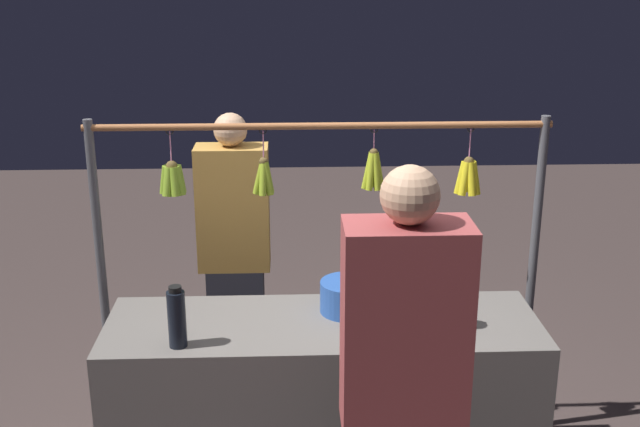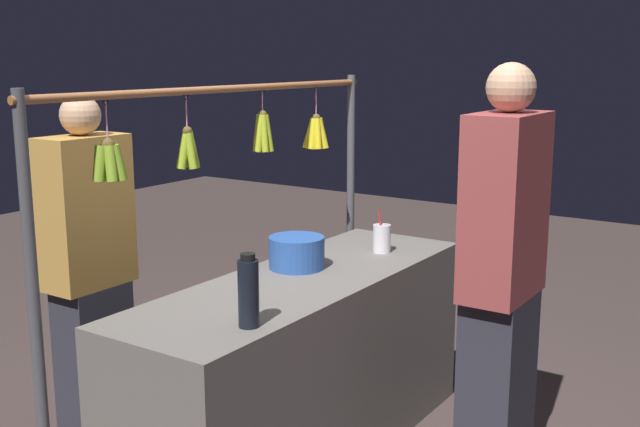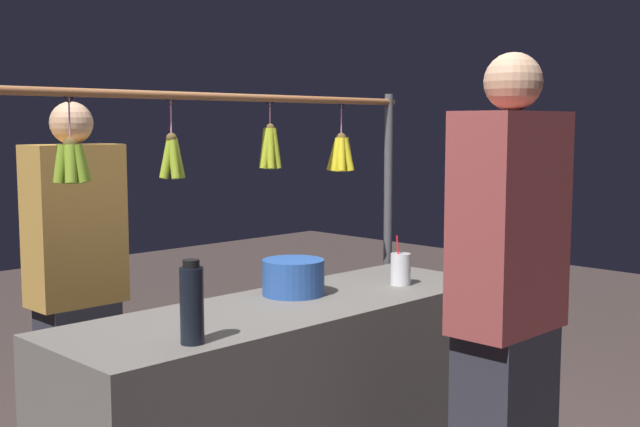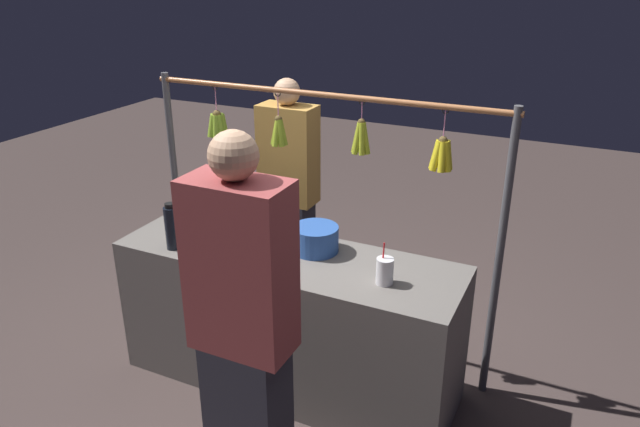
{
  "view_description": "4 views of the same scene",
  "coord_description": "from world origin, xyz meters",
  "px_view_note": "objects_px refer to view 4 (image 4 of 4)",
  "views": [
    {
      "loc": [
        0.14,
        3.14,
        2.36
      ],
      "look_at": [
        0.01,
        0.0,
        1.35
      ],
      "focal_mm": 43.55,
      "sensor_mm": 36.0,
      "label": 1
    },
    {
      "loc": [
        2.67,
        1.88,
        1.79
      ],
      "look_at": [
        -0.14,
        0.0,
        1.1
      ],
      "focal_mm": 43.54,
      "sensor_mm": 36.0,
      "label": 2
    },
    {
      "loc": [
        2.09,
        2.25,
        1.53
      ],
      "look_at": [
        -0.16,
        0.0,
        1.18
      ],
      "focal_mm": 45.16,
      "sensor_mm": 36.0,
      "label": 3
    },
    {
      "loc": [
        -1.43,
        2.58,
        2.33
      ],
      "look_at": [
        -0.2,
        0.0,
        1.12
      ],
      "focal_mm": 33.77,
      "sensor_mm": 36.0,
      "label": 4
    }
  ],
  "objects_px": {
    "vendor_person": "(289,197)",
    "customer_person": "(244,338)",
    "blue_bucket": "(316,239)",
    "drink_cup": "(385,271)",
    "water_bottle": "(172,227)"
  },
  "relations": [
    {
      "from": "blue_bucket",
      "to": "drink_cup",
      "type": "relative_size",
      "value": 1.17
    },
    {
      "from": "drink_cup",
      "to": "vendor_person",
      "type": "relative_size",
      "value": 0.13
    },
    {
      "from": "water_bottle",
      "to": "blue_bucket",
      "type": "bearing_deg",
      "value": -156.96
    },
    {
      "from": "water_bottle",
      "to": "customer_person",
      "type": "bearing_deg",
      "value": 144.05
    },
    {
      "from": "blue_bucket",
      "to": "drink_cup",
      "type": "bearing_deg",
      "value": 158.92
    },
    {
      "from": "vendor_person",
      "to": "water_bottle",
      "type": "bearing_deg",
      "value": 80.93
    },
    {
      "from": "drink_cup",
      "to": "vendor_person",
      "type": "distance_m",
      "value": 1.39
    },
    {
      "from": "vendor_person",
      "to": "blue_bucket",
      "type": "bearing_deg",
      "value": 127.31
    },
    {
      "from": "water_bottle",
      "to": "blue_bucket",
      "type": "xyz_separation_m",
      "value": [
        -0.73,
        -0.31,
        -0.06
      ]
    },
    {
      "from": "vendor_person",
      "to": "customer_person",
      "type": "relative_size",
      "value": 0.92
    },
    {
      "from": "water_bottle",
      "to": "drink_cup",
      "type": "bearing_deg",
      "value": -173.77
    },
    {
      "from": "drink_cup",
      "to": "vendor_person",
      "type": "xyz_separation_m",
      "value": [
        1.03,
        -0.92,
        -0.1
      ]
    },
    {
      "from": "water_bottle",
      "to": "customer_person",
      "type": "relative_size",
      "value": 0.15
    },
    {
      "from": "vendor_person",
      "to": "customer_person",
      "type": "height_order",
      "value": "customer_person"
    },
    {
      "from": "water_bottle",
      "to": "blue_bucket",
      "type": "relative_size",
      "value": 1.06
    }
  ]
}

